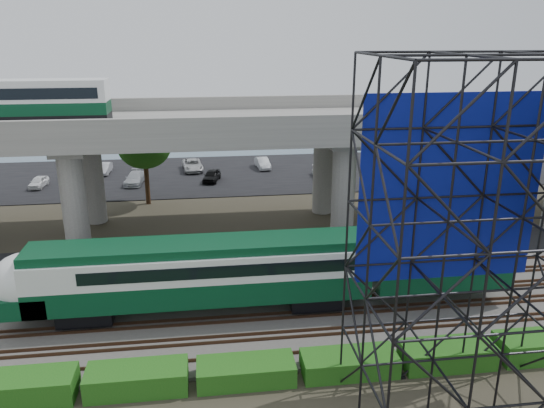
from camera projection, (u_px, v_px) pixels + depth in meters
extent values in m
plane|color=#474233|center=(221.00, 333.00, 29.02)|extent=(140.00, 140.00, 0.00)
cube|color=slate|center=(220.00, 313.00, 30.88)|extent=(90.00, 12.00, 0.20)
cube|color=black|center=(215.00, 256.00, 38.91)|extent=(90.00, 5.00, 0.08)
cube|color=black|center=(209.00, 175.00, 61.05)|extent=(90.00, 18.00, 0.08)
cube|color=slate|center=(207.00, 138.00, 81.79)|extent=(140.00, 40.00, 0.03)
cube|color=#472D1E|center=(223.00, 358.00, 26.37)|extent=(90.00, 0.08, 0.16)
cube|color=#472D1E|center=(222.00, 342.00, 27.73)|extent=(90.00, 0.08, 0.16)
cube|color=#472D1E|center=(222.00, 336.00, 28.26)|extent=(90.00, 0.08, 0.16)
cube|color=#472D1E|center=(221.00, 322.00, 29.62)|extent=(90.00, 0.08, 0.16)
cube|color=#472D1E|center=(220.00, 317.00, 30.14)|extent=(90.00, 0.08, 0.16)
cube|color=#472D1E|center=(219.00, 305.00, 31.50)|extent=(90.00, 0.08, 0.16)
cube|color=#472D1E|center=(219.00, 300.00, 32.03)|extent=(90.00, 0.08, 0.16)
cube|color=#472D1E|center=(218.00, 289.00, 33.38)|extent=(90.00, 0.08, 0.16)
cube|color=#472D1E|center=(218.00, 285.00, 33.91)|extent=(90.00, 0.08, 0.16)
cube|color=#472D1E|center=(217.00, 276.00, 35.27)|extent=(90.00, 0.08, 0.16)
cube|color=black|center=(87.00, 311.00, 29.74)|extent=(3.00, 2.20, 0.90)
cube|color=black|center=(314.00, 297.00, 31.35)|extent=(3.00, 2.20, 0.90)
cube|color=#083D21|center=(203.00, 286.00, 30.19)|extent=(19.00, 3.00, 1.40)
cube|color=silver|center=(202.00, 262.00, 29.74)|extent=(19.00, 3.00, 1.50)
cube|color=#083D21|center=(201.00, 246.00, 29.43)|extent=(19.00, 2.60, 0.50)
cube|color=black|center=(220.00, 261.00, 29.85)|extent=(15.00, 3.06, 0.70)
ellipsoid|color=silver|center=(26.00, 281.00, 28.73)|extent=(3.60, 3.00, 3.20)
cube|color=#083D21|center=(29.00, 298.00, 29.05)|extent=(2.60, 3.00, 1.10)
cube|color=black|center=(3.00, 274.00, 28.44)|extent=(0.48, 2.00, 1.09)
cube|color=#083D21|center=(438.00, 257.00, 31.62)|extent=(8.00, 3.00, 3.40)
cube|color=#9E9B93|center=(210.00, 127.00, 41.43)|extent=(80.00, 12.00, 1.20)
cube|color=#9E9B93|center=(211.00, 125.00, 35.66)|extent=(80.00, 0.50, 1.10)
cube|color=#9E9B93|center=(208.00, 103.00, 46.49)|extent=(80.00, 0.50, 1.10)
cylinder|color=#9E9B93|center=(74.00, 202.00, 38.32)|extent=(1.80, 1.80, 8.00)
cylinder|color=#9E9B93|center=(92.00, 177.00, 44.92)|extent=(1.80, 1.80, 8.00)
cube|color=#9E9B93|center=(79.00, 142.00, 40.47)|extent=(2.40, 9.00, 0.60)
cylinder|color=#9E9B93|center=(343.00, 192.00, 40.80)|extent=(1.80, 1.80, 8.00)
cylinder|color=#9E9B93|center=(323.00, 169.00, 47.40)|extent=(1.80, 1.80, 8.00)
cube|color=#9E9B93|center=(334.00, 136.00, 42.95)|extent=(2.40, 9.00, 0.60)
cylinder|color=#9E9B93|center=(511.00, 163.00, 49.64)|extent=(1.80, 1.80, 8.00)
cube|color=#9E9B93|center=(540.00, 131.00, 45.19)|extent=(2.40, 9.00, 0.60)
cube|color=black|center=(27.00, 119.00, 39.46)|extent=(12.00, 2.50, 0.70)
cube|color=#083D21|center=(26.00, 108.00, 39.21)|extent=(12.00, 2.50, 0.90)
cube|color=silver|center=(23.00, 93.00, 38.87)|extent=(12.00, 2.50, 1.30)
cube|color=black|center=(23.00, 92.00, 38.85)|extent=(11.00, 2.56, 0.80)
cube|color=silver|center=(22.00, 82.00, 38.62)|extent=(12.00, 2.40, 0.30)
cube|color=navy|center=(451.00, 190.00, 22.70)|extent=(8.10, 0.08, 8.25)
cube|color=#175212|center=(23.00, 388.00, 23.67)|extent=(4.60, 1.80, 1.20)
cube|color=#175212|center=(137.00, 379.00, 24.30)|extent=(4.60, 1.80, 1.15)
cube|color=#175212|center=(246.00, 371.00, 24.94)|extent=(4.60, 1.80, 1.03)
cube|color=#175212|center=(349.00, 363.00, 25.56)|extent=(4.60, 1.80, 1.01)
cube|color=#175212|center=(448.00, 355.00, 26.16)|extent=(4.60, 1.80, 1.12)
cube|color=#175212|center=(541.00, 346.00, 26.77)|extent=(4.60, 1.80, 1.20)
cylinder|color=#382314|center=(392.00, 209.00, 41.80)|extent=(0.44, 0.44, 4.80)
ellipsoid|color=#175212|center=(395.00, 170.00, 40.81)|extent=(4.94, 4.94, 4.18)
cylinder|color=#382314|center=(147.00, 180.00, 50.15)|extent=(0.44, 0.44, 4.80)
ellipsoid|color=#175212|center=(144.00, 146.00, 49.16)|extent=(4.94, 4.94, 4.18)
imported|color=black|center=(98.00, 251.00, 38.03)|extent=(4.84, 2.60, 1.29)
imported|color=white|center=(38.00, 182.00, 55.81)|extent=(1.60, 3.42, 1.13)
imported|color=#B5B6BD|center=(104.00, 168.00, 61.25)|extent=(1.37, 3.63, 1.18)
imported|color=#B7BBC0|center=(135.00, 178.00, 57.02)|extent=(2.18, 4.46, 1.25)
imported|color=silver|center=(193.00, 165.00, 62.48)|extent=(2.69, 4.93, 1.31)
imported|color=black|center=(212.00, 175.00, 58.04)|extent=(2.35, 3.99, 1.27)
imported|color=silver|center=(263.00, 163.00, 63.53)|extent=(1.72, 3.94, 1.26)
imported|color=white|center=(321.00, 172.00, 59.60)|extent=(1.60, 3.84, 1.11)
imported|color=#ABADB3|center=(341.00, 161.00, 64.75)|extent=(2.23, 4.27, 1.15)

